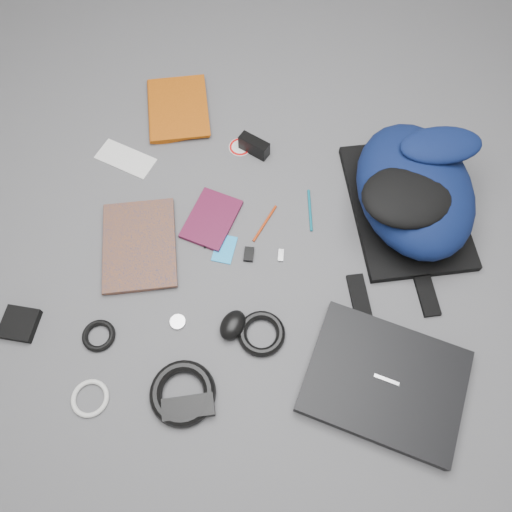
% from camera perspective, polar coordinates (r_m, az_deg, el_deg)
% --- Properties ---
extents(ground, '(4.00, 4.00, 0.00)m').
position_cam_1_polar(ground, '(1.47, 0.00, -0.34)').
color(ground, '#4F4F51').
rests_on(ground, ground).
extents(backpack, '(0.51, 0.60, 0.21)m').
position_cam_1_polar(backpack, '(1.53, 17.66, 7.29)').
color(backpack, black).
rests_on(backpack, ground).
extents(laptop, '(0.43, 0.35, 0.04)m').
position_cam_1_polar(laptop, '(1.38, 14.50, -13.69)').
color(laptop, black).
rests_on(laptop, ground).
extents(textbook_red, '(0.28, 0.32, 0.03)m').
position_cam_1_polar(textbook_red, '(1.79, -12.21, 15.83)').
color(textbook_red, '#8C3A08').
rests_on(textbook_red, ground).
extents(comic_book, '(0.30, 0.35, 0.02)m').
position_cam_1_polar(comic_book, '(1.54, -17.08, 0.77)').
color(comic_book, '#A34E0B').
rests_on(comic_book, ground).
extents(envelope, '(0.20, 0.12, 0.00)m').
position_cam_1_polar(envelope, '(1.70, -14.68, 10.71)').
color(envelope, silver).
rests_on(envelope, ground).
extents(dvd_case, '(0.16, 0.20, 0.01)m').
position_cam_1_polar(dvd_case, '(1.53, -5.11, 4.22)').
color(dvd_case, '#3E0C21').
rests_on(dvd_case, ground).
extents(compact_camera, '(0.11, 0.07, 0.06)m').
position_cam_1_polar(compact_camera, '(1.65, -0.22, 12.46)').
color(compact_camera, black).
rests_on(compact_camera, ground).
extents(sticker_disc, '(0.08, 0.08, 0.00)m').
position_cam_1_polar(sticker_disc, '(1.68, -1.83, 12.34)').
color(sticker_disc, silver).
rests_on(sticker_disc, ground).
extents(pen_teal, '(0.05, 0.14, 0.01)m').
position_cam_1_polar(pen_teal, '(1.55, 6.19, 5.23)').
color(pen_teal, '#0B586B').
rests_on(pen_teal, ground).
extents(pen_red, '(0.05, 0.14, 0.01)m').
position_cam_1_polar(pen_red, '(1.52, 1.01, 3.75)').
color(pen_red, '#A4300C').
rests_on(pen_red, ground).
extents(id_badge, '(0.06, 0.09, 0.00)m').
position_cam_1_polar(id_badge, '(1.48, -3.62, 0.82)').
color(id_badge, '#1D93DA').
rests_on(id_badge, ground).
extents(usb_black, '(0.03, 0.05, 0.01)m').
position_cam_1_polar(usb_black, '(1.50, -5.71, 1.78)').
color(usb_black, black).
rests_on(usb_black, ground).
extents(usb_silver, '(0.02, 0.04, 0.01)m').
position_cam_1_polar(usb_silver, '(1.47, 2.86, 0.08)').
color(usb_silver, '#AFAFB1').
rests_on(usb_silver, ground).
extents(key_fob, '(0.03, 0.05, 0.01)m').
position_cam_1_polar(key_fob, '(1.47, -0.82, 0.19)').
color(key_fob, black).
rests_on(key_fob, ground).
extents(mouse, '(0.08, 0.10, 0.05)m').
position_cam_1_polar(mouse, '(1.37, -2.67, -7.90)').
color(mouse, black).
rests_on(mouse, ground).
extents(headphone_left, '(0.07, 0.07, 0.01)m').
position_cam_1_polar(headphone_left, '(1.50, -11.85, 0.28)').
color(headphone_left, silver).
rests_on(headphone_left, ground).
extents(headphone_right, '(0.04, 0.04, 0.01)m').
position_cam_1_polar(headphone_right, '(1.41, -8.93, -7.46)').
color(headphone_right, silver).
rests_on(headphone_right, ground).
extents(cable_coil, '(0.14, 0.14, 0.03)m').
position_cam_1_polar(cable_coil, '(1.37, 0.63, -8.85)').
color(cable_coil, black).
rests_on(cable_coil, ground).
extents(power_brick, '(0.14, 0.10, 0.03)m').
position_cam_1_polar(power_brick, '(1.34, -7.74, -16.79)').
color(power_brick, black).
rests_on(power_brick, ground).
extents(power_cord_coil, '(0.21, 0.21, 0.03)m').
position_cam_1_polar(power_cord_coil, '(1.34, -8.37, -15.24)').
color(power_cord_coil, black).
rests_on(power_cord_coil, ground).
extents(pouch, '(0.10, 0.10, 0.02)m').
position_cam_1_polar(pouch, '(1.53, -25.40, -7.01)').
color(pouch, black).
rests_on(pouch, ground).
extents(earbud_coil, '(0.11, 0.11, 0.02)m').
position_cam_1_polar(earbud_coil, '(1.44, -17.53, -8.67)').
color(earbud_coil, black).
rests_on(earbud_coil, ground).
extents(white_cable_coil, '(0.11, 0.11, 0.01)m').
position_cam_1_polar(white_cable_coil, '(1.41, -18.44, -15.17)').
color(white_cable_coil, silver).
rests_on(white_cable_coil, ground).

